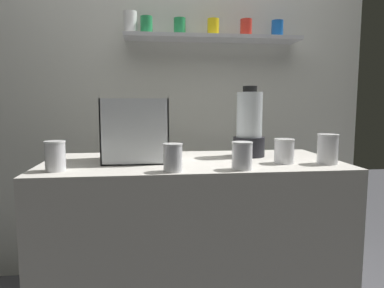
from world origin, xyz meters
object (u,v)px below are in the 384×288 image
Objects in this scene: juice_cup_orange_middle at (242,157)px; juice_cup_orange_right at (284,152)px; juice_cup_mango_left at (173,160)px; juice_cup_mango_far_right at (327,151)px; carrot_display_bin at (136,142)px; blender_pitcher at (249,127)px; juice_cup_beet_far_left at (55,158)px.

juice_cup_orange_middle is 0.26m from juice_cup_orange_right.
juice_cup_mango_left is 0.98× the size of juice_cup_orange_middle.
juice_cup_mango_left is 0.54m from juice_cup_orange_right.
juice_cup_mango_far_right reaches higher than juice_cup_orange_middle.
juice_cup_orange_middle reaches higher than juice_cup_orange_right.
juice_cup_mango_far_right is at bearing 11.63° from juice_cup_orange_middle.
juice_cup_orange_middle is at bearing -31.92° from carrot_display_bin.
juice_cup_beet_far_left is at bearing -162.06° from blender_pitcher.
carrot_display_bin is 0.84× the size of blender_pitcher.
carrot_display_bin reaches higher than juice_cup_orange_right.
blender_pitcher is at bearing 69.65° from juice_cup_orange_middle.
juice_cup_orange_right is (0.52, 0.13, 0.00)m from juice_cup_mango_left.
carrot_display_bin is 2.65× the size of juice_cup_mango_left.
blender_pitcher is at bearing 40.70° from juice_cup_mango_left.
juice_cup_orange_middle is 0.43m from juice_cup_mango_far_right.
carrot_display_bin is 0.52m from juice_cup_orange_middle.
juice_cup_mango_far_right is at bearing -12.39° from carrot_display_bin.
juice_cup_mango_left is at bearing -178.13° from juice_cup_orange_middle.
juice_cup_mango_left is (0.47, -0.07, -0.01)m from juice_cup_beet_far_left.
juice_cup_orange_right is at bearing 14.53° from juice_cup_mango_left.
juice_cup_beet_far_left is 1.06× the size of juice_cup_orange_middle.
juice_cup_orange_middle is (0.44, -0.28, -0.04)m from carrot_display_bin.
juice_cup_orange_right is (0.10, -0.22, -0.10)m from blender_pitcher.
juice_cup_orange_middle is (0.76, -0.06, -0.00)m from juice_cup_beet_far_left.
juice_cup_mango_left is 0.29m from juice_cup_orange_middle.
juice_cup_beet_far_left is at bearing 171.50° from juice_cup_mango_left.
blender_pitcher is 3.21× the size of juice_cup_orange_right.
juice_cup_mango_left is at bearing -172.28° from juice_cup_mango_far_right.
juice_cup_mango_left is 0.84× the size of juice_cup_mango_far_right.
juice_cup_beet_far_left is at bearing -178.78° from juice_cup_mango_far_right.
juice_cup_beet_far_left is 1.08× the size of juice_cup_mango_left.
juice_cup_beet_far_left reaches higher than juice_cup_mango_left.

